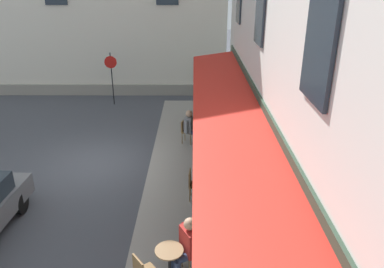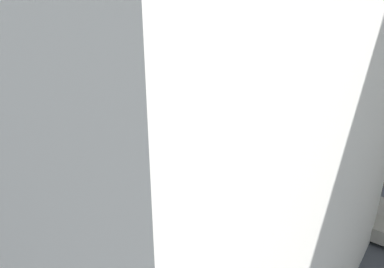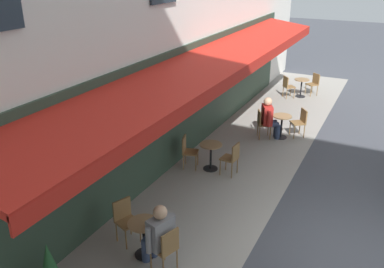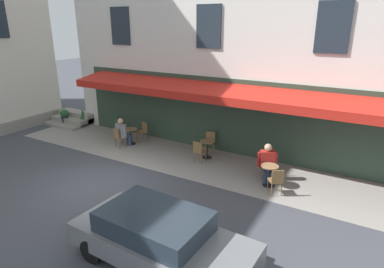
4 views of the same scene
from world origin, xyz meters
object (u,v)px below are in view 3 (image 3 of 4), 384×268
at_px(cafe_chair_wicker_by_window, 314,82).
at_px(seated_patron_in_grey, 158,234).
at_px(cafe_chair_wicker_under_awning, 188,149).
at_px(cafe_chair_wicker_facing_street, 125,217).
at_px(seated_companion_in_red, 269,117).
at_px(cafe_table_streetside, 144,234).
at_px(cafe_chair_wicker_corner_left, 262,122).
at_px(cafe_chair_wicker_near_door, 232,156).
at_px(cafe_table_mid_terrace, 301,85).
at_px(cafe_chair_wicker_kerbside, 288,85).
at_px(cafe_table_far_end, 282,123).
at_px(cafe_chair_wicker_back_row, 300,120).
at_px(cafe_chair_wicker_corner_right, 167,246).
at_px(cafe_table_near_entrance, 211,153).

height_order(cafe_chair_wicker_by_window, seated_patron_in_grey, seated_patron_in_grey).
bearing_deg(cafe_chair_wicker_under_awning, cafe_chair_wicker_by_window, 168.32).
relative_size(cafe_chair_wicker_facing_street, seated_companion_in_red, 0.67).
xyz_separation_m(cafe_table_streetside, cafe_chair_wicker_corner_left, (-6.49, 0.24, 0.06)).
bearing_deg(cafe_table_streetside, cafe_chair_wicker_facing_street, -111.09).
bearing_deg(cafe_chair_wicker_near_door, cafe_table_streetside, -4.58).
xyz_separation_m(cafe_chair_wicker_by_window, seated_companion_in_red, (5.27, -0.34, 0.17)).
xyz_separation_m(cafe_table_mid_terrace, cafe_chair_wicker_kerbside, (0.41, -0.48, 0.06)).
distance_m(cafe_table_far_end, seated_companion_in_red, 0.47).
height_order(cafe_table_mid_terrace, cafe_table_streetside, same).
distance_m(cafe_chair_wicker_kerbside, cafe_chair_wicker_back_row, 4.03).
bearing_deg(cafe_table_streetside, cafe_chair_wicker_corner_right, 72.75).
height_order(cafe_chair_wicker_corner_right, seated_companion_in_red, seated_companion_in_red).
xyz_separation_m(cafe_chair_wicker_under_awning, seated_patron_in_grey, (3.74, 1.33, 0.16)).
bearing_deg(cafe_chair_wicker_facing_street, seated_patron_in_grey, 70.43).
distance_m(seated_patron_in_grey, seated_companion_in_red, 6.72).
height_order(cafe_chair_wicker_corner_right, cafe_chair_wicker_back_row, same).
relative_size(cafe_table_near_entrance, cafe_chair_wicker_corner_left, 0.82).
height_order(cafe_chair_wicker_near_door, cafe_chair_wicker_kerbside, same).
xyz_separation_m(cafe_table_near_entrance, cafe_chair_wicker_back_row, (-3.37, 1.62, 0.06)).
distance_m(cafe_table_streetside, seated_patron_in_grey, 0.47).
bearing_deg(seated_companion_in_red, cafe_table_mid_terrace, -179.29).
bearing_deg(cafe_chair_wicker_back_row, cafe_chair_wicker_corner_right, -5.35).
bearing_deg(cafe_table_near_entrance, cafe_chair_wicker_by_window, 172.22).
height_order(cafe_chair_wicker_corner_right, seated_patron_in_grey, seated_patron_in_grey).
xyz_separation_m(cafe_chair_wicker_kerbside, seated_companion_in_red, (4.37, 0.54, 0.17)).
xyz_separation_m(cafe_table_near_entrance, cafe_table_far_end, (-2.99, 1.12, 0.00)).
bearing_deg(cafe_chair_wicker_kerbside, seated_companion_in_red, 7.01).
xyz_separation_m(cafe_chair_wicker_under_awning, cafe_table_far_end, (-3.17, 1.73, -0.06)).
bearing_deg(cafe_chair_wicker_near_door, cafe_chair_wicker_corner_left, -178.67).
distance_m(cafe_chair_wicker_under_awning, cafe_chair_wicker_corner_left, 3.10).
relative_size(cafe_chair_wicker_by_window, cafe_chair_wicker_corner_right, 1.00).
distance_m(cafe_chair_wicker_corner_right, cafe_table_far_end, 6.98).
distance_m(cafe_chair_wicker_facing_street, cafe_chair_wicker_back_row, 7.20).
xyz_separation_m(cafe_table_near_entrance, cafe_chair_wicker_under_awning, (0.19, -0.60, 0.06)).
height_order(cafe_chair_wicker_corner_right, cafe_chair_wicker_facing_street, same).
distance_m(cafe_chair_wicker_under_awning, seated_companion_in_red, 3.28).
bearing_deg(cafe_chair_wicker_near_door, cafe_chair_wicker_by_window, 176.67).
bearing_deg(cafe_chair_wicker_facing_street, cafe_chair_wicker_by_window, 173.32).
bearing_deg(cafe_chair_wicker_corner_right, cafe_chair_wicker_under_awning, -158.01).
relative_size(cafe_table_near_entrance, cafe_chair_wicker_near_door, 0.82).
relative_size(cafe_chair_wicker_by_window, cafe_chair_wicker_kerbside, 1.00).
bearing_deg(cafe_chair_wicker_by_window, cafe_chair_wicker_facing_street, -6.68).
bearing_deg(cafe_chair_wicker_corner_right, cafe_table_near_entrance, -166.85).
distance_m(cafe_table_streetside, cafe_chair_wicker_corner_right, 0.63).
bearing_deg(cafe_table_mid_terrace, cafe_chair_wicker_back_row, 12.42).
distance_m(cafe_table_mid_terrace, cafe_chair_wicker_facing_street, 11.19).
bearing_deg(cafe_table_mid_terrace, cafe_table_far_end, 5.28).
xyz_separation_m(cafe_chair_wicker_by_window, seated_patron_in_grey, (11.99, -0.38, 0.16)).
height_order(cafe_chair_wicker_under_awning, cafe_chair_wicker_corner_right, same).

